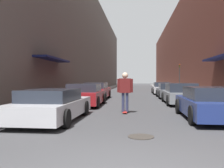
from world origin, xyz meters
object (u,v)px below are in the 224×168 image
object	(u,v)px
parked_car_left_0	(52,105)
parked_car_left_2	(97,91)
parked_car_right_2	(168,91)
parked_car_right_3	(161,88)
parked_car_left_1	(85,95)
skateboarder	(125,88)
manhole_cover	(141,137)
traffic_light	(179,74)
parked_car_right_1	(180,94)
parked_car_right_0	(208,103)

from	to	relation	value
parked_car_left_0	parked_car_left_2	bearing A→B (deg)	90.17
parked_car_right_2	parked_car_right_3	bearing A→B (deg)	90.31
parked_car_left_1	skateboarder	world-z (taller)	skateboarder
parked_car_left_2	parked_car_right_3	distance (m)	9.62
parked_car_right_2	manhole_cover	xyz separation A→B (m)	(-2.53, -14.81, -0.59)
parked_car_left_2	traffic_light	distance (m)	14.11
skateboarder	manhole_cover	xyz separation A→B (m)	(0.65, -4.71, -1.14)
parked_car_left_0	skateboarder	size ratio (longest dim) A/B	2.57
parked_car_right_1	parked_car_right_3	size ratio (longest dim) A/B	1.08
parked_car_right_3	skateboarder	world-z (taller)	skateboarder
parked_car_left_0	parked_car_right_1	xyz separation A→B (m)	(5.87, 7.01, 0.06)
parked_car_right_2	parked_car_right_3	distance (m)	5.73
parked_car_left_0	skateboarder	distance (m)	3.55
parked_car_left_0	parked_car_right_3	bearing A→B (deg)	72.41
parked_car_right_0	manhole_cover	bearing A→B (deg)	-128.90
parked_car_right_0	parked_car_right_1	size ratio (longest dim) A/B	1.00
parked_car_left_2	skateboarder	distance (m)	8.58
parked_car_left_0	parked_car_right_0	size ratio (longest dim) A/B	1.03
parked_car_left_1	parked_car_right_0	bearing A→B (deg)	-37.75
parked_car_left_1	parked_car_right_3	world-z (taller)	parked_car_left_1
parked_car_right_0	parked_car_right_2	xyz separation A→B (m)	(-0.11, 11.53, -0.01)
parked_car_left_2	traffic_light	world-z (taller)	traffic_light
parked_car_left_2	parked_car_right_2	xyz separation A→B (m)	(5.82, 1.95, -0.04)
parked_car_right_3	traffic_light	bearing A→B (deg)	55.29
parked_car_right_2	manhole_cover	size ratio (longest dim) A/B	6.49
traffic_light	skateboarder	bearing A→B (deg)	-106.22
manhole_cover	traffic_light	bearing A→B (deg)	78.29
parked_car_left_0	parked_car_right_0	world-z (taller)	parked_car_right_0
parked_car_right_0	traffic_light	bearing A→B (deg)	83.54
parked_car_left_2	manhole_cover	distance (m)	13.28
skateboarder	parked_car_right_2	bearing A→B (deg)	72.50
parked_car_left_1	traffic_light	xyz separation A→B (m)	(8.15, 16.39, 1.58)
manhole_cover	traffic_light	xyz separation A→B (m)	(5.01, 24.16, 2.20)
parked_car_right_2	manhole_cover	bearing A→B (deg)	-99.71
parked_car_right_2	skateboarder	bearing A→B (deg)	-107.50
parked_car_left_2	skateboarder	xyz separation A→B (m)	(2.64, -8.15, 0.51)
manhole_cover	parked_car_right_1	bearing A→B (deg)	74.45
parked_car_left_0	parked_car_left_2	distance (m)	10.48
parked_car_left_1	parked_car_right_2	world-z (taller)	parked_car_left_1
parked_car_right_2	traffic_light	xyz separation A→B (m)	(2.47, 9.35, 1.61)
parked_car_left_2	traffic_light	xyz separation A→B (m)	(8.30, 11.30, 1.57)
skateboarder	parked_car_left_1	bearing A→B (deg)	129.23
manhole_cover	skateboarder	bearing A→B (deg)	97.86
traffic_light	parked_car_left_2	bearing A→B (deg)	-126.28
parked_car_left_0	parked_car_right_1	distance (m)	9.14
parked_car_left_0	parked_car_left_1	size ratio (longest dim) A/B	1.13
parked_car_left_2	parked_car_right_1	world-z (taller)	parked_car_right_1
parked_car_left_1	manhole_cover	world-z (taller)	parked_car_left_1
parked_car_right_1	parked_car_right_2	size ratio (longest dim) A/B	1.03
parked_car_right_0	parked_car_left_2	bearing A→B (deg)	121.79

